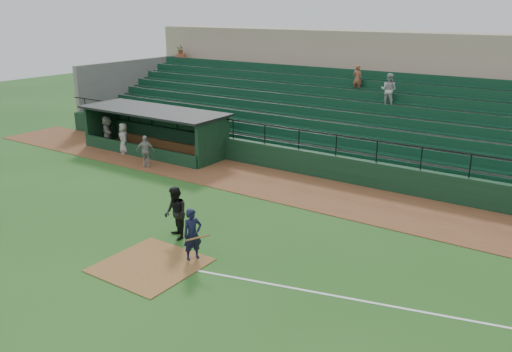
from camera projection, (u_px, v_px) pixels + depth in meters
The scene contains 11 objects.
ground at pixel (172, 254), 17.52m from camera, with size 90.00×90.00×0.00m, color #22521A.
warning_track at pixel (293, 188), 23.81m from camera, with size 40.00×4.00×0.03m, color brown.
home_plate_dirt at pixel (150, 265), 16.72m from camera, with size 3.00×3.00×0.03m, color brown.
foul_line at pixel (421, 312), 14.18m from camera, with size 18.00×0.09×0.01m, color white.
stadium_structure at pixel (369, 110), 29.76m from camera, with size 38.00×13.08×6.40m.
dugout at pixel (160, 127), 29.84m from camera, with size 8.90×3.20×2.42m.
batter_at_plate at pixel (193, 235), 16.87m from camera, with size 1.12×0.76×1.76m.
umpire at pixel (176, 213), 18.42m from camera, with size 0.93×0.72×1.90m, color black.
dugout_player_a at pixel (145, 151), 26.79m from camera, with size 0.95×0.40×1.63m, color #A39E99.
dugout_player_b at pixel (124, 138), 29.17m from camera, with size 0.84×0.55×1.73m, color #98948F.
dugout_player_c at pixel (108, 131), 30.58m from camera, with size 1.69×0.54×1.82m, color #99948F.
Camera 1 is at (11.25, -11.54, 7.87)m, focal length 36.79 mm.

